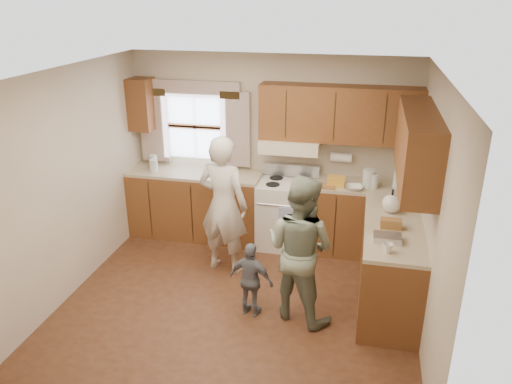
% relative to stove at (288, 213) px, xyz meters
% --- Properties ---
extents(room, '(3.80, 3.80, 3.80)m').
position_rel_stove_xyz_m(room, '(-0.30, -1.44, 0.78)').
color(room, '#432415').
rests_on(room, ground).
extents(kitchen_fixtures, '(3.80, 2.25, 2.15)m').
position_rel_stove_xyz_m(kitchen_fixtures, '(0.31, -0.36, 0.37)').
color(kitchen_fixtures, '#44270E').
rests_on(kitchen_fixtures, ground).
extents(stove, '(0.76, 0.67, 1.07)m').
position_rel_stove_xyz_m(stove, '(0.00, 0.00, 0.00)').
color(stove, silver).
rests_on(stove, ground).
extents(woman_left, '(0.70, 0.53, 1.71)m').
position_rel_stove_xyz_m(woman_left, '(-0.65, -0.82, 0.39)').
color(woman_left, beige).
rests_on(woman_left, ground).
extents(woman_right, '(0.94, 0.85, 1.57)m').
position_rel_stove_xyz_m(woman_right, '(0.38, -1.57, 0.32)').
color(woman_right, '#24422D').
rests_on(woman_right, ground).
extents(child, '(0.52, 0.31, 0.83)m').
position_rel_stove_xyz_m(child, '(-0.11, -1.67, -0.05)').
color(child, slate).
rests_on(child, ground).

